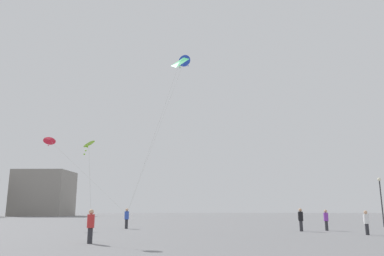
% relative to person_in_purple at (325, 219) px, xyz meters
% --- Properties ---
extents(person_in_purple, '(0.38, 0.38, 1.74)m').
position_rel_person_in_purple_xyz_m(person_in_purple, '(0.00, 0.00, 0.00)').
color(person_in_purple, '#2D2D33').
rests_on(person_in_purple, ground_plane).
extents(person_in_white, '(0.37, 0.37, 1.70)m').
position_rel_person_in_purple_xyz_m(person_in_white, '(1.01, -5.26, -0.02)').
color(person_in_white, '#2D2D33').
rests_on(person_in_white, ground_plane).
extents(person_in_black, '(0.40, 0.40, 1.85)m').
position_rel_person_in_purple_xyz_m(person_in_black, '(-2.43, -0.94, 0.06)').
color(person_in_black, '#2D2D33').
rests_on(person_in_black, ground_plane).
extents(person_in_blue, '(0.40, 0.40, 1.85)m').
position_rel_person_in_purple_xyz_m(person_in_blue, '(-17.51, 3.00, 0.06)').
color(person_in_blue, '#2D2D33').
rests_on(person_in_blue, ground_plane).
extents(person_in_red, '(0.39, 0.39, 1.80)m').
position_rel_person_in_purple_xyz_m(person_in_red, '(-16.90, -11.83, 0.03)').
color(person_in_red, '#2D2D33').
rests_on(person_in_red, ground_plane).
extents(kite_crimson_diamond, '(9.41, 2.95, 7.95)m').
position_rel_person_in_purple_xyz_m(kite_crimson_diamond, '(-26.09, 5.22, 7.72)').
color(kite_crimson_diamond, red).
extents(kite_cobalt_diamond, '(6.09, 2.09, 15.20)m').
position_rel_person_in_purple_xyz_m(kite_cobalt_diamond, '(-12.22, 1.63, 14.91)').
color(kite_cobalt_diamond, blue).
extents(kite_lime_diamond, '(1.12, 1.77, 4.63)m').
position_rel_person_in_purple_xyz_m(kite_lime_diamond, '(-17.65, -10.46, 4.66)').
color(kite_lime_diamond, '#8CD12D').
extents(kite_emerald_delta, '(5.84, 6.35, 13.26)m').
position_rel_person_in_purple_xyz_m(kite_emerald_delta, '(-12.58, -2.44, 12.93)').
color(kite_emerald_delta, green).
extents(building_centre_hall, '(12.68, 11.92, 11.03)m').
position_rel_person_in_purple_xyz_m(building_centre_hall, '(-48.35, 61.52, 4.56)').
color(building_centre_hall, gray).
rests_on(building_centre_hall, ground_plane).
extents(lamppost_east, '(0.36, 0.36, 4.94)m').
position_rel_person_in_purple_xyz_m(lamppost_east, '(7.76, 5.75, 2.36)').
color(lamppost_east, '#2D2D30').
rests_on(lamppost_east, ground_plane).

